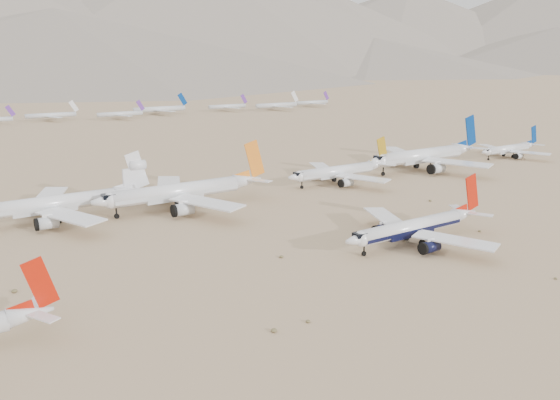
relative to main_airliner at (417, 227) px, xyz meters
name	(u,v)px	position (x,y,z in m)	size (l,w,h in m)	color
ground	(420,251)	(-3.70, -4.83, -4.23)	(7000.00, 7000.00, 0.00)	#907654
main_airliner	(417,227)	(0.00, 0.00, 0.00)	(43.62, 42.61, 15.39)	white
row2_navy_widebody	(425,155)	(72.65, 63.45, 1.66)	(59.36, 58.04, 21.12)	white
row2_gold_tail	(340,171)	(27.27, 63.14, 0.17)	(44.20, 43.22, 15.74)	white
row2_orange_tail	(184,191)	(-35.18, 62.19, 1.15)	(53.78, 52.61, 19.18)	white
row2_white_trijet	(59,203)	(-70.20, 69.46, 0.97)	(50.75, 49.60, 17.98)	white
row2_blue_far	(510,149)	(128.24, 62.21, -0.40)	(38.68, 37.81, 13.74)	white
distant_storage_row	(68,115)	(-9.80, 330.63, 0.10)	(504.16, 60.86, 14.77)	silver
foothills	(225,48)	(522.97, 1095.17, 62.92)	(4637.50, 1395.00, 155.00)	slate
desert_scrub	(554,281)	(5.29, -33.21, -3.94)	(267.11, 124.92, 0.64)	brown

